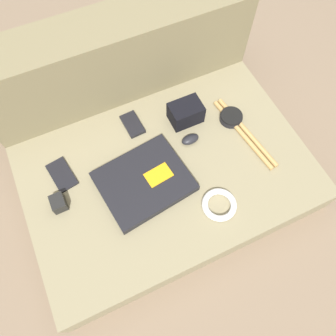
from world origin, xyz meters
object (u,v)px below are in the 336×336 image
Objects in this scene: laptop at (144,181)px; phone_black at (62,175)px; camera_pouch at (186,113)px; speaker_puck at (231,117)px; charger_brick at (58,203)px; computer_mouse at (190,139)px; phone_silver at (132,124)px.

laptop is 2.41× the size of phone_black.
phone_black is 1.13× the size of camera_pouch.
speaker_puck is at bearing -13.35° from phone_black.
computer_mouse is at bearing 4.39° from charger_brick.
laptop is 0.25m from phone_silver.
laptop is at bearing -105.95° from phone_silver.
speaker_puck is (0.41, 0.11, -0.00)m from laptop.
camera_pouch is (0.51, 0.03, 0.04)m from phone_black.
charger_brick is at bearing 163.71° from laptop.
camera_pouch is (-0.16, 0.08, 0.03)m from speaker_puck.
phone_black is 0.12m from charger_brick.
laptop is 0.42m from speaker_puck.
laptop is 2.94× the size of phone_silver.
laptop is 3.76× the size of speaker_puck.
phone_silver is (-0.17, 0.16, -0.01)m from computer_mouse.
phone_silver is 0.32m from phone_black.
speaker_puck is 0.64× the size of phone_black.
phone_silver is (-0.36, 0.14, -0.01)m from speaker_puck.
laptop is 0.31m from camera_pouch.
phone_black is at bearing -176.47° from camera_pouch.
computer_mouse is at bearing -173.42° from speaker_puck.
computer_mouse is 0.80× the size of speaker_puck.
speaker_puck is 0.71m from charger_brick.
camera_pouch is at bearing 72.26° from computer_mouse.
computer_mouse is at bearing 13.66° from laptop.
computer_mouse is at bearing -17.45° from phone_black.
speaker_puck is (0.19, 0.02, -0.00)m from computer_mouse.
camera_pouch is at bearing 28.88° from laptop.
phone_silver is at bearing 163.32° from camera_pouch.
camera_pouch reaches higher than computer_mouse.
phone_black is at bearing 70.22° from charger_brick.
laptop reaches higher than phone_silver.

